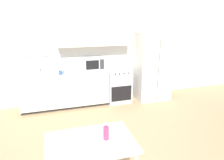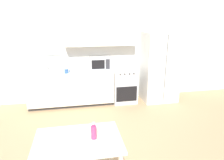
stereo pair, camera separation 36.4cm
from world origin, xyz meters
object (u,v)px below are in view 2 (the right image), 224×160
at_px(refrigerator, 160,67).
at_px(dining_table, 78,148).
at_px(drink_bottle, 94,132).
at_px(microwave, 100,63).
at_px(oven_range, 124,85).
at_px(coffee_mug, 67,71).

height_order(refrigerator, dining_table, refrigerator).
distance_m(dining_table, drink_bottle, 0.28).
bearing_deg(microwave, oven_range, -9.90).
bearing_deg(microwave, refrigerator, -5.79).
distance_m(microwave, drink_bottle, 2.91).
height_order(microwave, drink_bottle, microwave).
height_order(dining_table, drink_bottle, drink_bottle).
height_order(coffee_mug, drink_bottle, coffee_mug).
distance_m(coffee_mug, drink_bottle, 2.63).
bearing_deg(drink_bottle, oven_range, 68.86).
height_order(oven_range, drink_bottle, drink_bottle).
xyz_separation_m(coffee_mug, drink_bottle, (0.37, -2.60, -0.10)).
relative_size(oven_range, microwave, 1.77).
distance_m(oven_range, coffee_mug, 1.53).
relative_size(microwave, dining_table, 0.48).
xyz_separation_m(refrigerator, drink_bottle, (-2.02, -2.71, -0.07)).
xyz_separation_m(microwave, drink_bottle, (-0.45, -2.87, -0.21)).
height_order(oven_range, dining_table, oven_range).
relative_size(microwave, drink_bottle, 2.33).
bearing_deg(microwave, dining_table, -102.63).
bearing_deg(refrigerator, dining_table, -129.28).
bearing_deg(coffee_mug, oven_range, 6.33).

